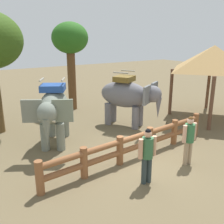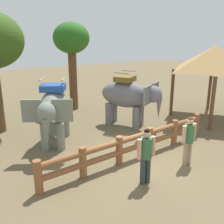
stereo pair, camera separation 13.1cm
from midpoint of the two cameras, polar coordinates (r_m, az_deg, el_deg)
The scene contains 8 objects.
ground_plane at distance 9.53m, azimuth 6.32°, elevation -10.76°, with size 60.00×60.00×0.00m, color brown.
log_fence at distance 9.44m, azimuth 5.53°, elevation -6.97°, with size 7.55×0.85×1.05m.
elephant_near_left at distance 10.58m, azimuth -12.53°, elevation 0.69°, with size 2.60×3.17×2.73m.
elephant_center at distance 12.62m, azimuth 4.01°, elevation 3.61°, with size 2.60×3.17×2.73m.
tourist_woman_in_black at distance 7.81m, azimuth 8.06°, elevation -8.92°, with size 0.62×0.37×1.77m.
tourist_man_in_blue at distance 9.24m, azimuth 17.10°, elevation -5.42°, with size 0.62×0.34×1.76m.
thatched_shelter at distance 14.62m, azimuth 22.19°, elevation 10.93°, with size 4.32×4.32×3.90m.
tree_far_right at distance 15.55m, azimuth -8.77°, elevation 15.14°, with size 2.11×2.11×5.15m.
Camera 2 is at (-5.30, -6.60, 4.37)m, focal length 41.08 mm.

